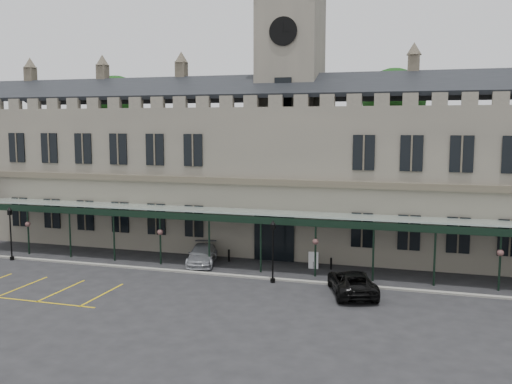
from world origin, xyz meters
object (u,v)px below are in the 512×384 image
(station_building, at_px, (290,173))
(clock_tower, at_px, (290,95))
(car_taxi, at_px, (202,255))
(lamp_post_left, at_px, (10,229))
(lamp_post_mid, at_px, (273,246))
(sign_board, at_px, (313,260))
(car_van, at_px, (352,282))

(station_building, xyz_separation_m, clock_tower, (0.00, 0.09, 6.64))
(station_building, relative_size, car_taxi, 12.16)
(lamp_post_left, height_order, car_taxi, lamp_post_left)
(lamp_post_mid, xyz_separation_m, car_taxi, (-6.55, 3.42, -1.82))
(station_building, bearing_deg, sign_board, -62.45)
(lamp_post_left, xyz_separation_m, lamp_post_mid, (21.43, -0.20, 0.02))
(clock_tower, distance_m, lamp_post_left, 25.06)
(clock_tower, bearing_deg, station_building, -90.00)
(lamp_post_left, relative_size, car_taxi, 0.86)
(lamp_post_left, bearing_deg, lamp_post_mid, -0.54)
(lamp_post_left, xyz_separation_m, sign_board, (23.34, 4.26, -1.90))
(clock_tower, relative_size, car_taxi, 5.02)
(lamp_post_mid, xyz_separation_m, car_van, (5.48, -1.09, -1.78))
(station_building, xyz_separation_m, car_van, (7.03, -12.19, -5.71))
(lamp_post_left, height_order, car_van, lamp_post_left)
(lamp_post_mid, height_order, car_taxi, lamp_post_mid)
(station_building, relative_size, sign_board, 47.19)
(station_building, bearing_deg, lamp_post_left, -151.28)
(station_building, height_order, clock_tower, clock_tower)
(lamp_post_mid, height_order, car_van, lamp_post_mid)
(station_building, distance_m, clock_tower, 6.64)
(lamp_post_mid, bearing_deg, lamp_post_left, 179.46)
(station_building, height_order, sign_board, station_building)
(clock_tower, height_order, car_taxi, clock_tower)
(car_van, bearing_deg, station_building, -78.32)
(station_building, xyz_separation_m, sign_board, (3.46, -6.64, -5.85))
(lamp_post_mid, bearing_deg, station_building, 97.93)
(lamp_post_left, height_order, lamp_post_mid, lamp_post_mid)
(car_taxi, distance_m, car_van, 12.85)
(car_taxi, xyz_separation_m, car_van, (12.03, -4.51, 0.04))
(lamp_post_mid, height_order, sign_board, lamp_post_mid)
(clock_tower, distance_m, car_taxi, 15.46)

